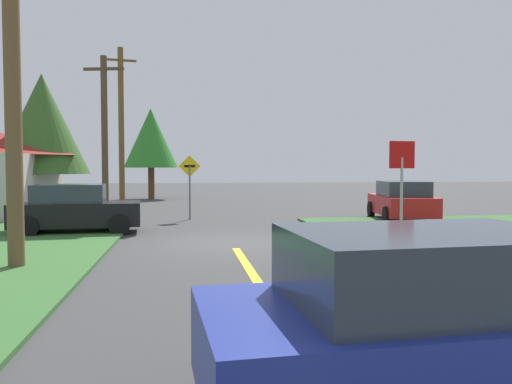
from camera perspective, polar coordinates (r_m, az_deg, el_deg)
The scene contains 12 objects.
ground_plane at distance 14.36m, azimuth -2.73°, elevation -5.86°, with size 120.00×120.00×0.00m, color #3E3E3E.
lane_stripe_center at distance 6.64m, azimuth 4.17°, elevation -16.05°, with size 0.20×14.00×0.01m, color yellow.
stop_sign at distance 13.09m, azimuth 16.32°, elevation 1.81°, with size 0.69×0.09×2.83m.
car_behind_on_main_road at distance 4.69m, azimuth 20.70°, elevation -14.02°, with size 4.37×2.30×1.62m.
car_on_crossroad at distance 21.34m, azimuth 16.33°, elevation -0.98°, with size 2.63×4.40×1.62m.
parked_car_near_building at distance 17.42m, azimuth -19.94°, elevation -1.85°, with size 4.14×2.21×1.62m.
utility_pole_near at distance 11.78m, azimuth -26.08°, elevation 11.56°, with size 1.79×0.42×7.83m.
utility_pole_mid at distance 22.86m, azimuth -16.92°, elevation 6.37°, with size 1.78×0.52×7.02m.
utility_pole_far at distance 30.33m, azimuth -15.14°, elevation 7.40°, with size 1.79×0.42×9.14m.
direction_sign at distance 20.99m, azimuth -7.59°, elevation 1.41°, with size 0.90×0.11×2.69m.
oak_tree_left at distance 25.84m, azimuth -23.24°, elevation 7.15°, with size 4.30×4.30×6.61m.
pine_tree_center at distance 35.84m, azimuth -11.93°, elevation 6.02°, with size 3.76×3.76×6.33m.
Camera 1 is at (-1.35, -14.14, 2.14)m, focal length 35.00 mm.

